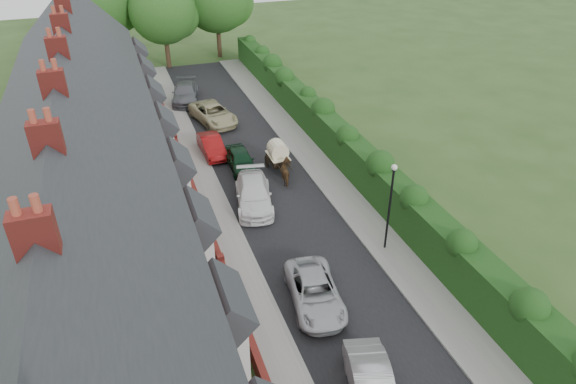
% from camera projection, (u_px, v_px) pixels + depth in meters
% --- Properties ---
extents(ground, '(140.00, 140.00, 0.00)m').
position_uv_depth(ground, '(361.00, 314.00, 23.51)').
color(ground, '#2D4C1E').
rests_on(ground, ground).
extents(road, '(6.00, 58.00, 0.02)m').
position_uv_depth(road, '(276.00, 197.00, 32.25)').
color(road, black).
rests_on(road, ground).
extents(pavement_hedge_side, '(2.20, 58.00, 0.12)m').
position_uv_depth(pavement_hedge_side, '(335.00, 185.00, 33.38)').
color(pavement_hedge_side, gray).
rests_on(pavement_hedge_side, ground).
extents(pavement_house_side, '(1.70, 58.00, 0.12)m').
position_uv_depth(pavement_house_side, '(215.00, 207.00, 31.13)').
color(pavement_house_side, gray).
rests_on(pavement_house_side, ground).
extents(kerb_hedge_side, '(0.18, 58.00, 0.13)m').
position_uv_depth(kerb_hedge_side, '(320.00, 188.00, 33.08)').
color(kerb_hedge_side, gray).
rests_on(kerb_hedge_side, ground).
extents(kerb_house_side, '(0.18, 58.00, 0.13)m').
position_uv_depth(kerb_house_side, '(228.00, 205.00, 31.36)').
color(kerb_house_side, gray).
rests_on(kerb_house_side, ground).
extents(hedge, '(2.10, 58.00, 2.85)m').
position_uv_depth(hedge, '(362.00, 160.00, 33.09)').
color(hedge, '#193C13').
rests_on(hedge, ground).
extents(terrace_row, '(9.05, 40.50, 11.50)m').
position_uv_depth(terrace_row, '(88.00, 168.00, 26.18)').
color(terrace_row, maroon).
rests_on(terrace_row, ground).
extents(garden_wall_row, '(0.35, 40.35, 1.10)m').
position_uv_depth(garden_wall_row, '(202.00, 213.00, 29.83)').
color(garden_wall_row, maroon).
rests_on(garden_wall_row, ground).
extents(lamppost, '(0.32, 0.32, 5.16)m').
position_uv_depth(lamppost, '(391.00, 197.00, 26.00)').
color(lamppost, black).
rests_on(lamppost, ground).
extents(tree_far_left, '(7.14, 6.80, 9.29)m').
position_uv_depth(tree_far_left, '(166.00, 11.00, 52.17)').
color(tree_far_left, '#332316').
rests_on(tree_far_left, ground).
extents(tree_far_back, '(8.40, 8.00, 10.82)m').
position_uv_depth(tree_far_back, '(102.00, 0.00, 52.44)').
color(tree_far_back, '#332316').
rests_on(tree_far_back, ground).
extents(car_silver_b, '(2.89, 5.08, 1.34)m').
position_uv_depth(car_silver_b, '(315.00, 292.00, 23.81)').
color(car_silver_b, silver).
rests_on(car_silver_b, ground).
extents(car_white, '(3.09, 5.49, 1.50)m').
position_uv_depth(car_white, '(254.00, 194.00, 31.11)').
color(car_white, white).
rests_on(car_white, ground).
extents(car_green, '(1.71, 4.11, 1.39)m').
position_uv_depth(car_green, '(241.00, 160.00, 35.08)').
color(car_green, black).
rests_on(car_green, ground).
extents(car_red, '(1.56, 4.12, 1.34)m').
position_uv_depth(car_red, '(212.00, 146.00, 37.01)').
color(car_red, maroon).
rests_on(car_red, ground).
extents(car_beige, '(3.62, 5.82, 1.50)m').
position_uv_depth(car_beige, '(213.00, 114.00, 41.95)').
color(car_beige, '#B9B185').
rests_on(car_beige, ground).
extents(car_grey, '(3.32, 5.73, 1.56)m').
position_uv_depth(car_grey, '(185.00, 93.00, 46.00)').
color(car_grey, '#5B5D63').
rests_on(car_grey, ground).
extents(horse, '(1.00, 1.86, 1.50)m').
position_uv_depth(horse, '(287.00, 172.00, 33.48)').
color(horse, '#54381E').
rests_on(horse, ground).
extents(horse_cart, '(1.32, 2.92, 2.11)m').
position_uv_depth(horse_cart, '(278.00, 153.00, 34.80)').
color(horse_cart, black).
rests_on(horse_cart, ground).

